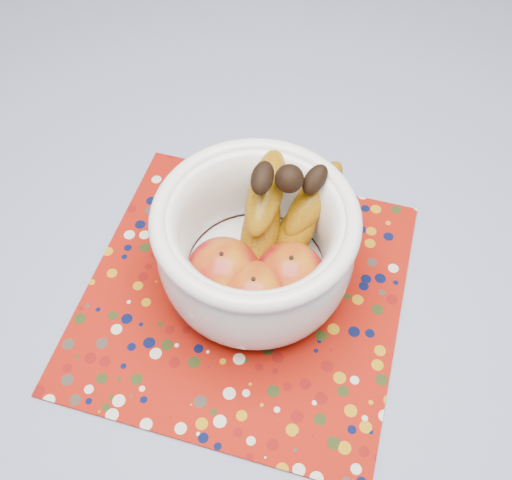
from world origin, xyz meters
TOP-DOWN VIEW (x-y plane):
  - table at (0.00, 0.00)m, footprint 1.20×1.20m
  - tablecloth at (0.00, 0.00)m, footprint 1.32×1.32m
  - placemat at (-0.03, -0.05)m, footprint 0.45×0.45m
  - fruit_bowl at (-0.01, -0.03)m, footprint 0.26×0.25m

SIDE VIEW (x-z plane):
  - table at x=0.00m, z-range 0.30..1.05m
  - tablecloth at x=0.00m, z-range 0.75..0.76m
  - placemat at x=-0.03m, z-range 0.76..0.76m
  - fruit_bowl at x=-0.01m, z-range 0.75..0.94m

